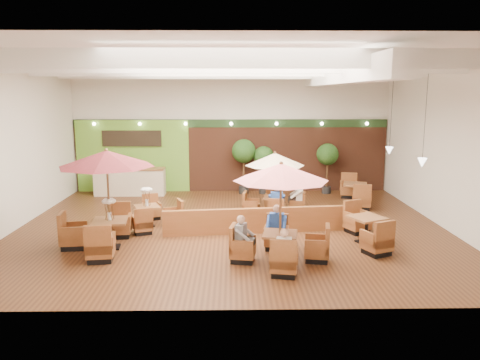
{
  "coord_description": "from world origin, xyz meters",
  "views": [
    {
      "loc": [
        0.03,
        -14.92,
        4.37
      ],
      "look_at": [
        0.3,
        0.5,
        1.5
      ],
      "focal_mm": 35.0,
      "sensor_mm": 36.0,
      "label": 1
    }
  ],
  "objects_px": {
    "table_1": "(281,194)",
    "diner_2": "(243,234)",
    "table_4": "(366,230)",
    "topiary_2": "(327,156)",
    "table_2": "(275,171)",
    "topiary_0": "(244,153)",
    "service_counter": "(130,182)",
    "diner_4": "(298,194)",
    "table_0": "(105,178)",
    "diner_3": "(277,199)",
    "table_5": "(355,194)",
    "booth_divider": "(256,221)",
    "diner_0": "(284,246)",
    "diner_1": "(277,223)",
    "topiary_1": "(264,158)",
    "table_3": "(147,214)"
  },
  "relations": [
    {
      "from": "diner_4",
      "to": "diner_2",
      "type": "bearing_deg",
      "value": 160.66
    },
    {
      "from": "booth_divider",
      "to": "diner_0",
      "type": "distance_m",
      "value": 3.57
    },
    {
      "from": "topiary_0",
      "to": "diner_4",
      "type": "height_order",
      "value": "topiary_0"
    },
    {
      "from": "diner_1",
      "to": "diner_2",
      "type": "relative_size",
      "value": 1.04
    },
    {
      "from": "booth_divider",
      "to": "topiary_1",
      "type": "xyz_separation_m",
      "value": [
        0.64,
        5.95,
        1.16
      ]
    },
    {
      "from": "topiary_0",
      "to": "diner_4",
      "type": "distance_m",
      "value": 4.26
    },
    {
      "from": "service_counter",
      "to": "table_2",
      "type": "xyz_separation_m",
      "value": [
        5.97,
        -3.49,
        1.02
      ]
    },
    {
      "from": "table_4",
      "to": "table_5",
      "type": "bearing_deg",
      "value": 55.11
    },
    {
      "from": "table_0",
      "to": "table_4",
      "type": "distance_m",
      "value": 7.71
    },
    {
      "from": "booth_divider",
      "to": "table_4",
      "type": "distance_m",
      "value": 3.39
    },
    {
      "from": "topiary_0",
      "to": "table_1",
      "type": "bearing_deg",
      "value": -85.03
    },
    {
      "from": "service_counter",
      "to": "table_1",
      "type": "relative_size",
      "value": 1.12
    },
    {
      "from": "topiary_0",
      "to": "diner_2",
      "type": "relative_size",
      "value": 3.06
    },
    {
      "from": "diner_1",
      "to": "diner_3",
      "type": "bearing_deg",
      "value": -84.07
    },
    {
      "from": "table_5",
      "to": "topiary_2",
      "type": "relative_size",
      "value": 1.29
    },
    {
      "from": "service_counter",
      "to": "diner_4",
      "type": "xyz_separation_m",
      "value": [
        6.81,
        -3.49,
        0.2
      ]
    },
    {
      "from": "diner_2",
      "to": "service_counter",
      "type": "bearing_deg",
      "value": -131.68
    },
    {
      "from": "booth_divider",
      "to": "diner_2",
      "type": "relative_size",
      "value": 7.41
    },
    {
      "from": "table_4",
      "to": "topiary_1",
      "type": "xyz_separation_m",
      "value": [
        -2.58,
        7.0,
        1.18
      ]
    },
    {
      "from": "table_3",
      "to": "diner_3",
      "type": "xyz_separation_m",
      "value": [
        4.36,
        0.54,
        0.36
      ]
    },
    {
      "from": "diner_0",
      "to": "service_counter",
      "type": "bearing_deg",
      "value": 135.09
    },
    {
      "from": "table_1",
      "to": "diner_0",
      "type": "bearing_deg",
      "value": -79.88
    },
    {
      "from": "booth_divider",
      "to": "service_counter",
      "type": "bearing_deg",
      "value": 125.68
    },
    {
      "from": "service_counter",
      "to": "diner_2",
      "type": "bearing_deg",
      "value": -60.39
    },
    {
      "from": "booth_divider",
      "to": "table_5",
      "type": "distance_m",
      "value": 5.83
    },
    {
      "from": "diner_1",
      "to": "table_1",
      "type": "bearing_deg",
      "value": 101.35
    },
    {
      "from": "topiary_2",
      "to": "diner_0",
      "type": "xyz_separation_m",
      "value": [
        -2.93,
        -9.46,
        -0.92
      ]
    },
    {
      "from": "table_2",
      "to": "topiary_0",
      "type": "distance_m",
      "value": 3.83
    },
    {
      "from": "table_1",
      "to": "diner_2",
      "type": "bearing_deg",
      "value": -169.88
    },
    {
      "from": "diner_1",
      "to": "diner_2",
      "type": "bearing_deg",
      "value": 56.35
    },
    {
      "from": "table_4",
      "to": "topiary_2",
      "type": "relative_size",
      "value": 1.3
    },
    {
      "from": "table_0",
      "to": "diner_4",
      "type": "height_order",
      "value": "table_0"
    },
    {
      "from": "table_5",
      "to": "topiary_0",
      "type": "xyz_separation_m",
      "value": [
        -4.43,
        1.91,
        1.4
      ]
    },
    {
      "from": "table_1",
      "to": "diner_0",
      "type": "height_order",
      "value": "table_1"
    },
    {
      "from": "table_0",
      "to": "table_5",
      "type": "bearing_deg",
      "value": 25.66
    },
    {
      "from": "table_3",
      "to": "table_5",
      "type": "distance_m",
      "value": 8.4
    },
    {
      "from": "diner_4",
      "to": "booth_divider",
      "type": "bearing_deg",
      "value": 148.39
    },
    {
      "from": "table_1",
      "to": "diner_2",
      "type": "xyz_separation_m",
      "value": [
        -0.98,
        -0.0,
        -1.06
      ]
    },
    {
      "from": "topiary_2",
      "to": "diner_0",
      "type": "height_order",
      "value": "topiary_2"
    },
    {
      "from": "table_1",
      "to": "table_4",
      "type": "relative_size",
      "value": 0.93
    },
    {
      "from": "booth_divider",
      "to": "table_5",
      "type": "height_order",
      "value": "table_5"
    },
    {
      "from": "topiary_1",
      "to": "diner_2",
      "type": "bearing_deg",
      "value": -97.44
    },
    {
      "from": "table_0",
      "to": "diner_4",
      "type": "relative_size",
      "value": 3.33
    },
    {
      "from": "table_0",
      "to": "diner_3",
      "type": "relative_size",
      "value": 3.45
    },
    {
      "from": "table_4",
      "to": "diner_2",
      "type": "bearing_deg",
      "value": 178.01
    },
    {
      "from": "service_counter",
      "to": "diner_3",
      "type": "height_order",
      "value": "diner_3"
    },
    {
      "from": "table_2",
      "to": "table_3",
      "type": "xyz_separation_m",
      "value": [
        -4.36,
        -1.39,
        -1.19
      ]
    },
    {
      "from": "topiary_2",
      "to": "diner_1",
      "type": "bearing_deg",
      "value": -111.32
    },
    {
      "from": "diner_0",
      "to": "diner_3",
      "type": "bearing_deg",
      "value": 100.27
    },
    {
      "from": "table_4",
      "to": "topiary_1",
      "type": "height_order",
      "value": "topiary_1"
    }
  ]
}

